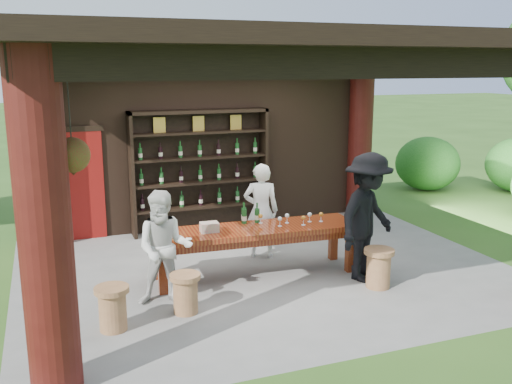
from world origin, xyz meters
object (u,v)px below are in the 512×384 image
object	(u,v)px
stool_near_right	(379,267)
napkin_basket	(209,227)
tasting_table	(255,235)
stool_near_left	(185,292)
guest_man	(367,217)
wine_shelf	(200,171)
host	(261,211)
guest_woman	(164,248)
stool_far_left	(113,307)

from	to	relation	value
stool_near_right	napkin_basket	xyz separation A→B (m)	(-2.18, 1.09, 0.52)
tasting_table	stool_near_left	distance (m)	1.66
stool_near_right	guest_man	world-z (taller)	guest_man
tasting_table	stool_near_right	distance (m)	1.86
wine_shelf	host	bearing A→B (deg)	-74.78
stool_near_left	guest_man	bearing A→B (deg)	4.71
tasting_table	napkin_basket	distance (m)	0.73
host	guest_woman	size ratio (longest dim) A/B	1.02
stool_near_right	napkin_basket	size ratio (longest dim) A/B	2.19
stool_near_right	guest_man	bearing A→B (deg)	89.95
stool_near_right	guest_woman	size ratio (longest dim) A/B	0.37
stool_near_left	napkin_basket	size ratio (longest dim) A/B	2.01
stool_far_left	guest_woman	bearing A→B (deg)	35.87
stool_near_right	stool_far_left	bearing A→B (deg)	-179.22
wine_shelf	stool_near_left	size ratio (longest dim) A/B	5.02
tasting_table	stool_far_left	world-z (taller)	tasting_table
stool_far_left	napkin_basket	distance (m)	1.99
wine_shelf	guest_woman	distance (m)	3.51
stool_near_right	host	size ratio (longest dim) A/B	0.36
wine_shelf	stool_far_left	bearing A→B (deg)	-119.32
guest_man	stool_near_right	bearing A→B (deg)	-119.07
guest_woman	napkin_basket	world-z (taller)	guest_woman
stool_near_left	guest_woman	world-z (taller)	guest_woman
wine_shelf	napkin_basket	bearing A→B (deg)	-102.41
stool_far_left	host	xyz separation A→B (m)	(2.63, 1.88, 0.50)
tasting_table	stool_far_left	size ratio (longest dim) A/B	5.76
tasting_table	host	size ratio (longest dim) A/B	2.01
wine_shelf	stool_near_left	world-z (taller)	wine_shelf
guest_man	napkin_basket	world-z (taller)	guest_man
host	guest_woman	bearing A→B (deg)	54.22
wine_shelf	stool_far_left	world-z (taller)	wine_shelf
stool_near_left	stool_far_left	distance (m)	0.95
guest_woman	guest_man	size ratio (longest dim) A/B	0.81
guest_woman	napkin_basket	size ratio (longest dim) A/B	5.95
wine_shelf	guest_woman	bearing A→B (deg)	-112.88
stool_far_left	host	distance (m)	3.27
guest_man	guest_woman	bearing A→B (deg)	148.16
stool_near_left	guest_man	xyz separation A→B (m)	(2.79, 0.23, 0.67)
stool_near_left	host	xyz separation A→B (m)	(1.69, 1.71, 0.51)
stool_near_left	stool_far_left	bearing A→B (deg)	-169.63
stool_near_right	napkin_basket	world-z (taller)	napkin_basket
tasting_table	guest_man	bearing A→B (deg)	-26.13
stool_near_left	stool_near_right	bearing A→B (deg)	-2.47
stool_far_left	host	size ratio (longest dim) A/B	0.35
stool_far_left	host	world-z (taller)	host
wine_shelf	tasting_table	world-z (taller)	wine_shelf
napkin_basket	guest_man	bearing A→B (deg)	-18.80
stool_near_right	guest_woman	bearing A→B (deg)	170.50
wine_shelf	stool_far_left	size ratio (longest dim) A/B	4.79
guest_man	wine_shelf	bearing A→B (deg)	86.51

